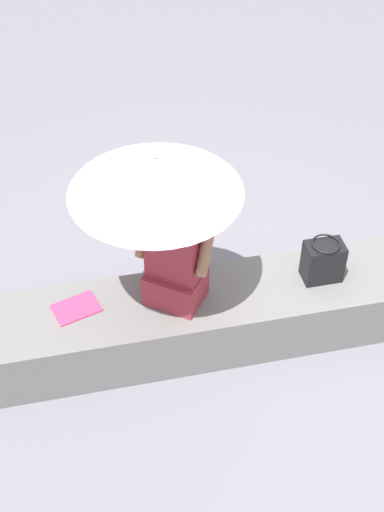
{
  "coord_description": "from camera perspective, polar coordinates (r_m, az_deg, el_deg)",
  "views": [
    {
      "loc": [
        0.73,
        2.93,
        3.53
      ],
      "look_at": [
        0.1,
        -0.01,
        0.77
      ],
      "focal_mm": 47.53,
      "sensor_mm": 36.0,
      "label": 1
    }
  ],
  "objects": [
    {
      "name": "magazine",
      "position": [
        4.31,
        -9.71,
        -4.34
      ],
      "size": [
        0.33,
        0.27,
        0.01
      ],
      "primitive_type": "cube",
      "rotation": [
        0.0,
        0.0,
        0.3
      ],
      "color": "#D83866",
      "rests_on": "stone_bench"
    },
    {
      "name": "handbag_black",
      "position": [
        4.44,
        10.97,
        -0.4
      ],
      "size": [
        0.25,
        0.19,
        0.3
      ],
      "color": "black",
      "rests_on": "stone_bench"
    },
    {
      "name": "person_seated",
      "position": [
        4.05,
        -1.46,
        0.28
      ],
      "size": [
        0.5,
        0.44,
        0.9
      ],
      "color": "#992D38",
      "rests_on": "stone_bench"
    },
    {
      "name": "stone_bench",
      "position": [
        4.49,
        1.32,
        -5.16
      ],
      "size": [
        3.04,
        0.59,
        0.42
      ],
      "primitive_type": "cube",
      "color": "slate",
      "rests_on": "ground"
    },
    {
      "name": "parasol",
      "position": [
        3.66,
        -3.12,
        6.81
      ],
      "size": [
        0.97,
        0.97,
        1.12
      ],
      "color": "#B7B7BC",
      "rests_on": "stone_bench"
    },
    {
      "name": "ground_plane",
      "position": [
        4.65,
        1.28,
        -6.89
      ],
      "size": [
        14.0,
        14.0,
        0.0
      ],
      "primitive_type": "plane",
      "color": "slate"
    }
  ]
}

